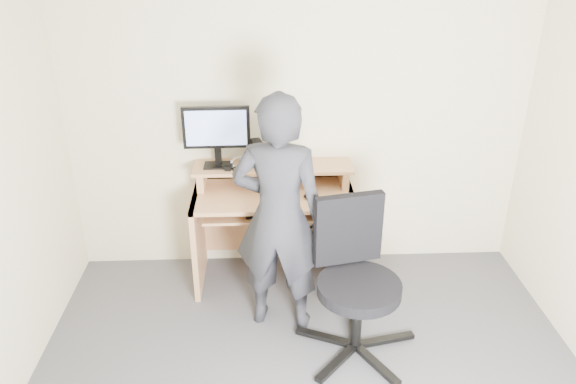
{
  "coord_description": "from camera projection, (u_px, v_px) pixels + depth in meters",
  "views": [
    {
      "loc": [
        -0.26,
        -2.3,
        2.57
      ],
      "look_at": [
        -0.11,
        1.05,
        0.95
      ],
      "focal_mm": 35.0,
      "sensor_mm": 36.0,
      "label": 1
    }
  ],
  "objects": [
    {
      "name": "back_wall",
      "position": [
        298.0,
        116.0,
        4.22
      ],
      "size": [
        3.5,
        0.02,
        2.5
      ],
      "primitive_type": "cube",
      "color": "beige",
      "rests_on": "ground"
    },
    {
      "name": "desk",
      "position": [
        274.0,
        212.0,
        4.32
      ],
      "size": [
        1.2,
        0.6,
        0.91
      ],
      "color": "tan",
      "rests_on": "ground"
    },
    {
      "name": "monitor",
      "position": [
        216.0,
        131.0,
        4.09
      ],
      "size": [
        0.49,
        0.14,
        0.47
      ],
      "rotation": [
        0.0,
        0.0,
        0.02
      ],
      "color": "black",
      "rests_on": "desk"
    },
    {
      "name": "external_drive",
      "position": [
        257.0,
        153.0,
        4.18
      ],
      "size": [
        0.1,
        0.14,
        0.2
      ],
      "primitive_type": "cube",
      "rotation": [
        0.0,
        0.0,
        0.26
      ],
      "color": "black",
      "rests_on": "desk"
    },
    {
      "name": "travel_mug",
      "position": [
        280.0,
        154.0,
        4.18
      ],
      "size": [
        0.09,
        0.09,
        0.19
      ],
      "primitive_type": "cylinder",
      "rotation": [
        0.0,
        0.0,
        -0.04
      ],
      "color": "#ACACB0",
      "rests_on": "desk"
    },
    {
      "name": "smartphone",
      "position": [
        304.0,
        167.0,
        4.19
      ],
      "size": [
        0.09,
        0.14,
        0.01
      ],
      "primitive_type": "cube",
      "rotation": [
        0.0,
        0.0,
        -0.17
      ],
      "color": "black",
      "rests_on": "desk"
    },
    {
      "name": "charger",
      "position": [
        228.0,
        168.0,
        4.14
      ],
      "size": [
        0.05,
        0.05,
        0.03
      ],
      "primitive_type": "cube",
      "rotation": [
        0.0,
        0.0,
        -0.15
      ],
      "color": "black",
      "rests_on": "desk"
    },
    {
      "name": "headphones",
      "position": [
        241.0,
        163.0,
        4.25
      ],
      "size": [
        0.19,
        0.19,
        0.06
      ],
      "primitive_type": "torus",
      "rotation": [
        0.26,
        0.0,
        0.25
      ],
      "color": "silver",
      "rests_on": "desk"
    },
    {
      "name": "keyboard",
      "position": [
        275.0,
        209.0,
        4.12
      ],
      "size": [
        0.49,
        0.26,
        0.03
      ],
      "primitive_type": "cube",
      "rotation": [
        0.0,
        0.0,
        0.18
      ],
      "color": "black",
      "rests_on": "desk"
    },
    {
      "name": "mouse",
      "position": [
        310.0,
        196.0,
        4.08
      ],
      "size": [
        0.1,
        0.07,
        0.04
      ],
      "primitive_type": "ellipsoid",
      "rotation": [
        0.0,
        0.0,
        0.07
      ],
      "color": "black",
      "rests_on": "desk"
    },
    {
      "name": "office_chair",
      "position": [
        355.0,
        274.0,
        3.56
      ],
      "size": [
        0.8,
        0.79,
        1.01
      ],
      "rotation": [
        0.0,
        0.0,
        0.21
      ],
      "color": "black",
      "rests_on": "ground"
    },
    {
      "name": "person",
      "position": [
        279.0,
        216.0,
        3.65
      ],
      "size": [
        0.68,
        0.52,
        1.68
      ],
      "primitive_type": "imported",
      "rotation": [
        0.0,
        0.0,
        2.93
      ],
      "color": "black",
      "rests_on": "ground"
    }
  ]
}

